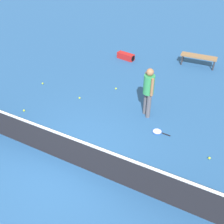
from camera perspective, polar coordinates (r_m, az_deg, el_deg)
name	(u,v)px	position (r m, az deg, el deg)	size (l,w,h in m)	color
ground_plane	(70,163)	(7.45, -8.89, -10.49)	(40.00, 40.00, 0.00)	#265693
court_net	(68,149)	(7.09, -9.26, -7.71)	(10.09, 0.09, 1.07)	#4C4C51
player_near_side	(149,89)	(8.46, 7.71, 4.87)	(0.48, 0.48, 1.70)	#595960
tennis_racket_near_player	(158,132)	(8.38, 9.68, -4.11)	(0.59, 0.33, 0.03)	blue
tennis_ball_near_player	(43,83)	(10.95, -14.41, 5.86)	(0.07, 0.07, 0.07)	#C6E033
tennis_ball_by_net	(209,158)	(7.89, 19.85, -9.12)	(0.07, 0.07, 0.07)	#C6E033
tennis_ball_midcourt	(24,111)	(9.57, -18.08, 0.30)	(0.07, 0.07, 0.07)	#C6E033
tennis_ball_baseline	(80,98)	(9.80, -6.85, 2.98)	(0.07, 0.07, 0.07)	#C6E033
tennis_ball_stray_left	(116,89)	(10.28, 0.83, 4.95)	(0.07, 0.07, 0.07)	#C6E033
courtside_bench	(199,57)	(12.40, 17.83, 10.94)	(1.53, 0.51, 0.48)	olive
equipment_bag	(126,56)	(12.57, 3.05, 11.61)	(0.83, 0.40, 0.28)	#B21E1E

